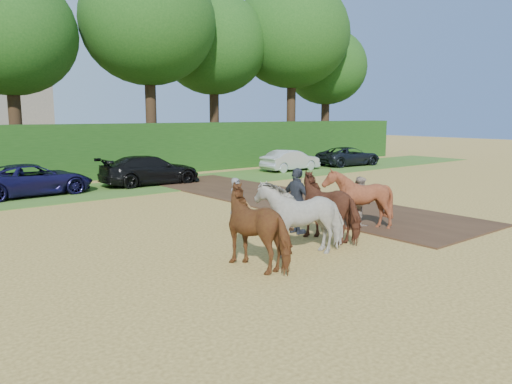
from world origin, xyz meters
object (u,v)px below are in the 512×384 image
church (20,25)px  spectator_near (360,201)px  spectator_far (297,201)px  plough_team (314,211)px  parked_cars (160,170)px

church → spectator_near: bearing=-94.3°
spectator_far → plough_team: 1.32m
parked_cars → spectator_far: bearing=-99.5°
parked_cars → church: church is taller
plough_team → parked_cars: size_ratio=0.18×
spectator_far → church: size_ratio=0.07×
church → plough_team: bearing=-97.2°
spectator_near → spectator_far: size_ratio=0.80×
plough_team → church: (6.84, 54.06, 12.80)m
spectator_far → spectator_near: bearing=-102.0°
spectator_near → spectator_far: bearing=97.6°
spectator_near → parked_cars: (-0.28, 12.72, -0.09)m
plough_team → parked_cars: (2.57, 13.49, -0.24)m
spectator_far → plough_team: bearing=155.9°
spectator_near → spectator_far: spectator_far is taller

